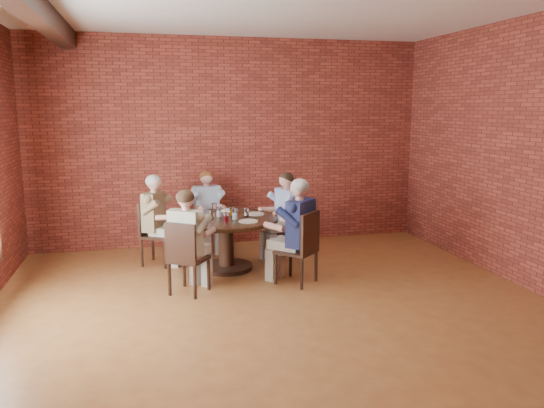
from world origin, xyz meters
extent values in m
plane|color=#9A642F|center=(0.00, 0.00, 0.00)|extent=(7.00, 7.00, 0.00)
plane|color=brown|center=(0.00, 3.50, 1.70)|extent=(7.00, 0.00, 7.00)
plane|color=brown|center=(0.00, -3.50, 1.70)|extent=(7.00, 0.00, 7.00)
cylinder|color=black|center=(-0.33, 2.00, 0.03)|extent=(0.74, 0.74, 0.06)
cylinder|color=black|center=(-0.33, 2.00, 0.35)|extent=(0.21, 0.21, 0.64)
cylinder|color=#322012|center=(-0.33, 2.00, 0.72)|extent=(1.47, 1.47, 0.05)
cube|color=black|center=(0.61, 2.38, 0.43)|extent=(0.54, 0.54, 0.04)
cube|color=black|center=(0.79, 2.45, 0.69)|extent=(0.19, 0.40, 0.47)
cylinder|color=black|center=(0.38, 2.48, 0.21)|extent=(0.04, 0.04, 0.41)
cylinder|color=black|center=(0.51, 2.15, 0.21)|extent=(0.04, 0.04, 0.41)
cylinder|color=black|center=(0.71, 2.61, 0.21)|extent=(0.04, 0.04, 0.41)
cylinder|color=black|center=(0.84, 2.28, 0.21)|extent=(0.04, 0.04, 0.41)
cube|color=black|center=(-0.47, 3.08, 0.43)|extent=(0.45, 0.45, 0.04)
cube|color=black|center=(-0.49, 3.26, 0.68)|extent=(0.40, 0.09, 0.46)
cylinder|color=black|center=(-0.62, 2.89, 0.21)|extent=(0.04, 0.04, 0.41)
cylinder|color=black|center=(-0.28, 2.93, 0.21)|extent=(0.04, 0.04, 0.41)
cylinder|color=black|center=(-0.66, 3.22, 0.21)|extent=(0.04, 0.04, 0.41)
cylinder|color=black|center=(-0.32, 3.27, 0.21)|extent=(0.04, 0.04, 0.41)
cube|color=black|center=(-1.27, 2.47, 0.43)|extent=(0.56, 0.56, 0.04)
cube|color=black|center=(-1.43, 2.56, 0.69)|extent=(0.23, 0.39, 0.48)
cylinder|color=black|center=(-1.19, 2.23, 0.21)|extent=(0.04, 0.04, 0.41)
cylinder|color=black|center=(-1.02, 2.55, 0.21)|extent=(0.04, 0.04, 0.41)
cylinder|color=black|center=(-1.51, 2.39, 0.21)|extent=(0.04, 0.04, 0.41)
cylinder|color=black|center=(-1.34, 2.71, 0.21)|extent=(0.04, 0.04, 0.41)
cube|color=black|center=(-0.93, 1.14, 0.43)|extent=(0.57, 0.57, 0.04)
cube|color=black|center=(-1.04, 0.98, 0.68)|extent=(0.36, 0.27, 0.47)
cylinder|color=black|center=(-0.69, 1.18, 0.21)|extent=(0.04, 0.04, 0.41)
cylinder|color=black|center=(-0.98, 1.38, 0.21)|extent=(0.04, 0.04, 0.41)
cylinder|color=black|center=(-0.89, 0.89, 0.21)|extent=(0.04, 0.04, 0.41)
cylinder|color=black|center=(-1.17, 1.09, 0.21)|extent=(0.04, 0.04, 0.41)
cube|color=black|center=(0.46, 1.19, 0.43)|extent=(0.64, 0.64, 0.04)
cube|color=black|center=(0.60, 1.04, 0.71)|extent=(0.35, 0.34, 0.51)
cylinder|color=black|center=(0.46, 1.46, 0.21)|extent=(0.04, 0.04, 0.41)
cylinder|color=black|center=(0.19, 1.19, 0.21)|extent=(0.04, 0.04, 0.41)
cylinder|color=black|center=(0.74, 1.19, 0.21)|extent=(0.04, 0.04, 0.41)
cylinder|color=black|center=(0.46, 0.91, 0.21)|extent=(0.04, 0.04, 0.41)
cylinder|color=white|center=(0.11, 2.13, 0.76)|extent=(0.26, 0.26, 0.01)
cylinder|color=white|center=(-0.21, 2.48, 0.76)|extent=(0.26, 0.26, 0.01)
cylinder|color=white|center=(-0.72, 2.17, 0.76)|extent=(0.26, 0.26, 0.01)
cylinder|color=white|center=(-0.08, 1.66, 0.76)|extent=(0.26, 0.26, 0.01)
cylinder|color=white|center=(-0.04, 1.99, 0.82)|extent=(0.07, 0.07, 0.14)
cylinder|color=white|center=(-0.23, 2.11, 0.82)|extent=(0.07, 0.07, 0.14)
cylinder|color=white|center=(-0.44, 2.41, 0.82)|extent=(0.07, 0.07, 0.14)
cylinder|color=white|center=(-0.42, 2.09, 0.82)|extent=(0.07, 0.07, 0.14)
cylinder|color=white|center=(-0.54, 1.92, 0.82)|extent=(0.07, 0.07, 0.14)
cylinder|color=white|center=(-0.38, 1.67, 0.82)|extent=(0.07, 0.07, 0.14)
cylinder|color=white|center=(-0.23, 1.86, 0.82)|extent=(0.07, 0.07, 0.14)
cube|color=black|center=(-0.02, 1.78, 0.75)|extent=(0.09, 0.15, 0.01)
camera|label=1|loc=(-1.41, -5.24, 2.27)|focal=35.00mm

